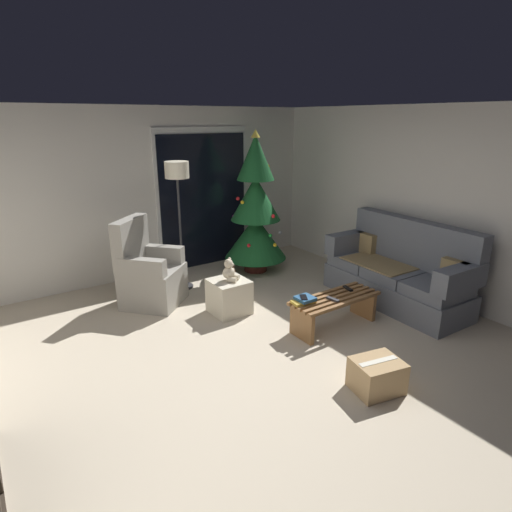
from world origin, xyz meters
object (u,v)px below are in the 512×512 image
(armchair, at_px, (149,274))
(teddy_bear_chestnut_by_tree, at_px, (231,277))
(coffee_table, at_px, (335,307))
(ottoman, at_px, (229,296))
(remote_graphite, at_px, (333,299))
(book_stack, at_px, (304,300))
(remote_black, at_px, (348,288))
(christmas_tree, at_px, (256,212))
(cell_phone, at_px, (304,297))
(cardboard_box_taped_mid_floor, at_px, (377,376))
(floor_lamp, at_px, (178,183))
(couch, at_px, (399,273))
(teddy_bear_cream, at_px, (229,271))

(armchair, distance_m, teddy_bear_chestnut_by_tree, 1.24)
(coffee_table, relative_size, ottoman, 2.50)
(remote_graphite, bearing_deg, book_stack, -31.09)
(remote_graphite, relative_size, remote_black, 1.00)
(christmas_tree, distance_m, ottoman, 1.74)
(cell_phone, height_order, cardboard_box_taped_mid_floor, cell_phone)
(cell_phone, relative_size, cardboard_box_taped_mid_floor, 0.30)
(christmas_tree, relative_size, floor_lamp, 1.22)
(remote_black, height_order, ottoman, ottoman)
(couch, height_order, floor_lamp, floor_lamp)
(remote_graphite, distance_m, book_stack, 0.34)
(couch, xyz_separation_m, cardboard_box_taped_mid_floor, (-1.75, -1.14, -0.25))
(armchair, bearing_deg, couch, -33.64)
(armchair, height_order, teddy_bear_cream, armchair)
(remote_black, height_order, armchair, armchair)
(remote_black, bearing_deg, cardboard_box_taped_mid_floor, -113.56)
(book_stack, distance_m, teddy_bear_chestnut_by_tree, 1.74)
(remote_black, xyz_separation_m, teddy_bear_chestnut_by_tree, (-0.59, 1.72, -0.27))
(book_stack, bearing_deg, christmas_tree, 69.91)
(teddy_bear_cream, bearing_deg, christmas_tree, 43.70)
(teddy_bear_chestnut_by_tree, bearing_deg, floor_lamp, 152.46)
(remote_black, relative_size, christmas_tree, 0.07)
(ottoman, xyz_separation_m, teddy_bear_chestnut_by_tree, (0.50, 0.76, -0.09))
(couch, bearing_deg, christmas_tree, 112.95)
(cell_phone, height_order, ottoman, cell_phone)
(remote_black, bearing_deg, cell_phone, -168.33)
(couch, height_order, cardboard_box_taped_mid_floor, couch)
(couch, distance_m, coffee_table, 1.22)
(cardboard_box_taped_mid_floor, bearing_deg, ottoman, 96.89)
(couch, relative_size, teddy_bear_cream, 6.90)
(book_stack, relative_size, cell_phone, 1.91)
(couch, bearing_deg, teddy_bear_cream, 154.26)
(coffee_table, xyz_separation_m, cardboard_box_taped_mid_floor, (-0.54, -1.09, -0.11))
(coffee_table, bearing_deg, remote_black, 14.49)
(christmas_tree, relative_size, teddy_bear_cream, 7.62)
(coffee_table, bearing_deg, floor_lamp, 113.54)
(christmas_tree, bearing_deg, coffee_table, -99.23)
(coffee_table, distance_m, cardboard_box_taped_mid_floor, 1.22)
(teddy_bear_cream, xyz_separation_m, teddy_bear_chestnut_by_tree, (0.49, 0.77, -0.43))
(cell_phone, bearing_deg, remote_graphite, 9.66)
(couch, height_order, remote_black, couch)
(book_stack, bearing_deg, cell_phone, -168.29)
(remote_black, distance_m, book_stack, 0.68)
(ottoman, bearing_deg, cardboard_box_taped_mid_floor, -83.11)
(remote_black, xyz_separation_m, floor_lamp, (-1.20, 2.04, 1.11))
(cell_phone, bearing_deg, floor_lamp, 135.74)
(coffee_table, height_order, armchair, armchair)
(couch, bearing_deg, ottoman, 154.14)
(ottoman, relative_size, teddy_bear_cream, 1.54)
(christmas_tree, distance_m, floor_lamp, 1.37)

